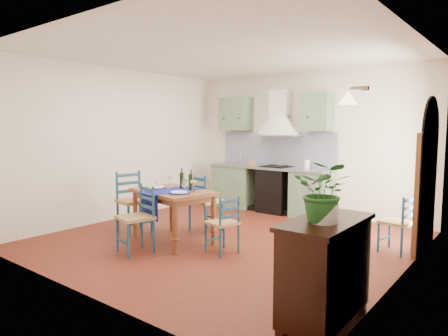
{
  "coord_description": "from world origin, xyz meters",
  "views": [
    {
      "loc": [
        3.64,
        -4.74,
        1.74
      ],
      "look_at": [
        -0.3,
        0.3,
        1.06
      ],
      "focal_mm": 32.0,
      "sensor_mm": 36.0,
      "label": 1
    }
  ],
  "objects_px": {
    "sideboard": "(325,268)",
    "potted_plant": "(324,192)",
    "chair_near": "(137,218)",
    "dining_table": "(173,196)"
  },
  "relations": [
    {
      "from": "chair_near",
      "to": "sideboard",
      "type": "height_order",
      "value": "sideboard"
    },
    {
      "from": "chair_near",
      "to": "potted_plant",
      "type": "xyz_separation_m",
      "value": [
        2.9,
        -0.42,
        0.71
      ]
    },
    {
      "from": "sideboard",
      "to": "potted_plant",
      "type": "bearing_deg",
      "value": -77.59
    },
    {
      "from": "potted_plant",
      "to": "chair_near",
      "type": "bearing_deg",
      "value": 171.72
    },
    {
      "from": "sideboard",
      "to": "potted_plant",
      "type": "xyz_separation_m",
      "value": [
        0.02,
        -0.11,
        0.68
      ]
    },
    {
      "from": "dining_table",
      "to": "sideboard",
      "type": "bearing_deg",
      "value": -19.07
    },
    {
      "from": "dining_table",
      "to": "chair_near",
      "type": "bearing_deg",
      "value": -91.26
    },
    {
      "from": "potted_plant",
      "to": "sideboard",
      "type": "bearing_deg",
      "value": 102.41
    },
    {
      "from": "chair_near",
      "to": "potted_plant",
      "type": "distance_m",
      "value": 3.01
    },
    {
      "from": "dining_table",
      "to": "potted_plant",
      "type": "bearing_deg",
      "value": -20.79
    }
  ]
}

